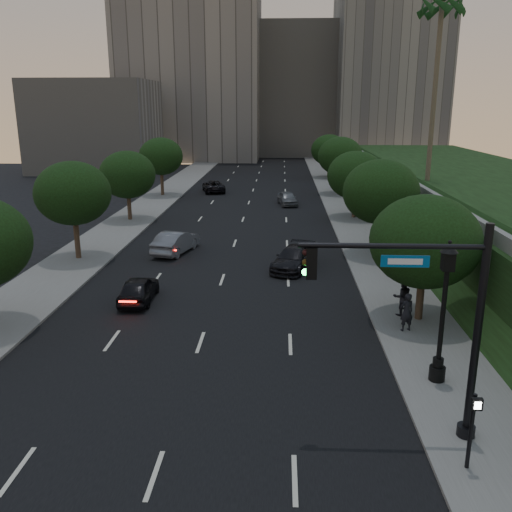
# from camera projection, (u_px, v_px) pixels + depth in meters

# --- Properties ---
(ground) EXTENTS (160.00, 160.00, 0.00)m
(ground) POSITION_uv_depth(u_px,v_px,m) (180.00, 402.00, 19.30)
(ground) COLOR black
(ground) RESTS_ON ground
(road_surface) EXTENTS (16.00, 140.00, 0.02)m
(road_surface) POSITION_uv_depth(u_px,v_px,m) (241.00, 224.00, 48.17)
(road_surface) COLOR black
(road_surface) RESTS_ON ground
(sidewalk_right) EXTENTS (4.50, 140.00, 0.15)m
(sidewalk_right) POSITION_uv_depth(u_px,v_px,m) (357.00, 224.00, 47.68)
(sidewalk_right) COLOR slate
(sidewalk_right) RESTS_ON ground
(sidewalk_left) EXTENTS (4.50, 140.00, 0.15)m
(sidewalk_left) POSITION_uv_depth(u_px,v_px,m) (128.00, 222.00, 48.61)
(sidewalk_left) COLOR slate
(sidewalk_left) RESTS_ON ground
(embankment) EXTENTS (18.00, 90.00, 4.00)m
(embankment) POSITION_uv_depth(u_px,v_px,m) (505.00, 208.00, 44.71)
(embankment) COLOR black
(embankment) RESTS_ON ground
(parapet_wall) EXTENTS (0.35, 90.00, 0.70)m
(parapet_wall) POSITION_uv_depth(u_px,v_px,m) (403.00, 179.00, 44.46)
(parapet_wall) COLOR slate
(parapet_wall) RESTS_ON embankment
(office_block_left) EXTENTS (26.00, 20.00, 32.00)m
(office_block_left) POSITION_uv_depth(u_px,v_px,m) (192.00, 74.00, 104.16)
(office_block_left) COLOR gray
(office_block_left) RESTS_ON ground
(office_block_mid) EXTENTS (22.00, 18.00, 26.00)m
(office_block_mid) POSITION_uv_depth(u_px,v_px,m) (294.00, 91.00, 113.68)
(office_block_mid) COLOR gray
(office_block_mid) RESTS_ON ground
(office_block_right) EXTENTS (20.00, 22.00, 36.00)m
(office_block_right) POSITION_uv_depth(u_px,v_px,m) (388.00, 64.00, 105.75)
(office_block_right) COLOR gray
(office_block_right) RESTS_ON ground
(office_block_filler) EXTENTS (18.00, 16.00, 14.00)m
(office_block_filler) POSITION_uv_depth(u_px,v_px,m) (96.00, 126.00, 85.95)
(office_block_filler) COLOR gray
(office_block_filler) RESTS_ON ground
(tree_right_a) EXTENTS (5.20, 5.20, 6.24)m
(tree_right_a) POSITION_uv_depth(u_px,v_px,m) (425.00, 242.00, 25.45)
(tree_right_a) COLOR #38281C
(tree_right_a) RESTS_ON ground
(tree_right_b) EXTENTS (5.20, 5.20, 6.74)m
(tree_right_b) POSITION_uv_depth(u_px,v_px,m) (381.00, 192.00, 36.87)
(tree_right_b) COLOR #38281C
(tree_right_b) RESTS_ON ground
(tree_right_c) EXTENTS (5.20, 5.20, 6.24)m
(tree_right_c) POSITION_uv_depth(u_px,v_px,m) (356.00, 175.00, 49.51)
(tree_right_c) COLOR #38281C
(tree_right_c) RESTS_ON ground
(tree_right_d) EXTENTS (5.20, 5.20, 6.74)m
(tree_right_d) POSITION_uv_depth(u_px,v_px,m) (340.00, 156.00, 62.84)
(tree_right_d) COLOR #38281C
(tree_right_d) RESTS_ON ground
(tree_right_e) EXTENTS (5.20, 5.20, 6.24)m
(tree_right_e) POSITION_uv_depth(u_px,v_px,m) (329.00, 150.00, 77.41)
(tree_right_e) COLOR #38281C
(tree_right_e) RESTS_ON ground
(tree_left_b) EXTENTS (5.00, 5.00, 6.71)m
(tree_left_b) POSITION_uv_depth(u_px,v_px,m) (73.00, 193.00, 35.86)
(tree_left_b) COLOR #38281C
(tree_left_b) RESTS_ON ground
(tree_left_c) EXTENTS (5.00, 5.00, 6.34)m
(tree_left_c) POSITION_uv_depth(u_px,v_px,m) (127.00, 175.00, 48.47)
(tree_left_c) COLOR #38281C
(tree_left_c) RESTS_ON ground
(tree_left_d) EXTENTS (5.00, 5.00, 6.71)m
(tree_left_d) POSITION_uv_depth(u_px,v_px,m) (161.00, 156.00, 61.84)
(tree_left_d) COLOR #38281C
(tree_left_d) RESTS_ON ground
(palm_far) EXTENTS (3.20, 3.20, 15.50)m
(palm_far) POSITION_uv_depth(u_px,v_px,m) (442.00, 8.00, 42.70)
(palm_far) COLOR #4C4233
(palm_far) RESTS_ON embankment
(traffic_signal_mast) EXTENTS (5.68, 0.56, 7.00)m
(traffic_signal_mast) POSITION_uv_depth(u_px,v_px,m) (440.00, 332.00, 16.20)
(traffic_signal_mast) COLOR black
(traffic_signal_mast) RESTS_ON ground
(street_lamp) EXTENTS (0.64, 0.64, 5.62)m
(street_lamp) POSITION_uv_depth(u_px,v_px,m) (442.00, 319.00, 19.89)
(street_lamp) COLOR black
(street_lamp) RESTS_ON ground
(pedestrian_signal) EXTENTS (0.30, 0.33, 2.50)m
(pedestrian_signal) POSITION_uv_depth(u_px,v_px,m) (472.00, 425.00, 15.16)
(pedestrian_signal) COLOR black
(pedestrian_signal) RESTS_ON ground
(sedan_near_left) EXTENTS (1.75, 4.13, 1.39)m
(sedan_near_left) POSITION_uv_depth(u_px,v_px,m) (138.00, 289.00, 29.05)
(sedan_near_left) COLOR black
(sedan_near_left) RESTS_ON ground
(sedan_mid_left) EXTENTS (2.85, 5.13, 1.60)m
(sedan_mid_left) POSITION_uv_depth(u_px,v_px,m) (176.00, 242.00, 38.61)
(sedan_mid_left) COLOR slate
(sedan_mid_left) RESTS_ON ground
(sedan_far_left) EXTENTS (3.52, 5.54, 1.42)m
(sedan_far_left) POSITION_uv_depth(u_px,v_px,m) (214.00, 186.00, 65.82)
(sedan_far_left) COLOR black
(sedan_far_left) RESTS_ON ground
(sedan_near_right) EXTENTS (3.39, 5.28, 1.42)m
(sedan_near_right) POSITION_uv_depth(u_px,v_px,m) (294.00, 258.00, 34.79)
(sedan_near_right) COLOR black
(sedan_near_right) RESTS_ON ground
(sedan_far_right) EXTENTS (2.42, 4.46, 1.44)m
(sedan_far_right) POSITION_uv_depth(u_px,v_px,m) (287.00, 198.00, 57.21)
(sedan_far_right) COLOR slate
(sedan_far_right) RESTS_ON ground
(pedestrian_a) EXTENTS (0.77, 0.63, 1.82)m
(pedestrian_a) POSITION_uv_depth(u_px,v_px,m) (407.00, 312.00, 24.82)
(pedestrian_a) COLOR black
(pedestrian_a) RESTS_ON sidewalk_right
(pedestrian_b) EXTENTS (1.00, 0.82, 1.91)m
(pedestrian_b) POSITION_uv_depth(u_px,v_px,m) (402.00, 297.00, 26.66)
(pedestrian_b) COLOR black
(pedestrian_b) RESTS_ON sidewalk_right
(pedestrian_c) EXTENTS (0.99, 0.49, 1.64)m
(pedestrian_c) POSITION_uv_depth(u_px,v_px,m) (394.00, 263.00, 32.77)
(pedestrian_c) COLOR black
(pedestrian_c) RESTS_ON sidewalk_right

